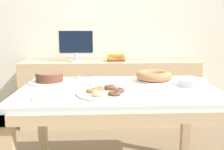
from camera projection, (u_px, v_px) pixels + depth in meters
The scene contains 12 objects.
wall_back at pixel (109, 20), 3.27m from camera, with size 8.00×0.10×2.60m, color silver.
dining_table at pixel (119, 101), 1.78m from camera, with size 1.41×0.94×0.76m.
sideboard at pixel (110, 92), 3.13m from camera, with size 2.15×0.44×0.79m.
computer_monitor at pixel (76, 46), 3.01m from camera, with size 0.42×0.20×0.38m.
book_stack at pixel (116, 57), 3.06m from camera, with size 0.22×0.19×0.09m.
cake_chocolate_round at pixel (49, 78), 1.92m from camera, with size 0.32×0.32×0.08m.
cake_golden_bundt at pixel (154, 76), 1.98m from camera, with size 0.29×0.29×0.08m.
pastry_platter at pixel (106, 92), 1.57m from camera, with size 0.37×0.37×0.04m.
plate_stack at pixel (192, 82), 1.82m from camera, with size 0.21×0.21×0.05m.
tealight_left_edge at pixel (92, 84), 1.84m from camera, with size 0.04×0.04×0.04m.
tealight_right_edge at pixel (34, 99), 1.43m from camera, with size 0.04×0.04×0.04m.
tealight_near_cakes at pixel (79, 77), 2.10m from camera, with size 0.04×0.04×0.04m.
Camera 1 is at (-0.14, -1.72, 1.15)m, focal length 40.00 mm.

